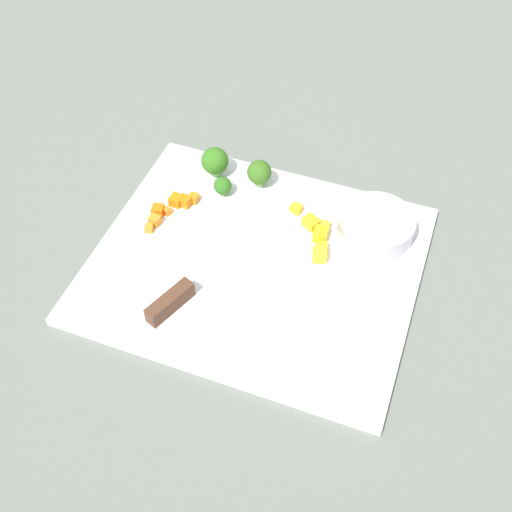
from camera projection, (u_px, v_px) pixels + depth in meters
name	position (u px, v px, depth m)	size (l,w,h in m)	color
ground_plane	(256.00, 266.00, 0.85)	(4.00, 4.00, 0.00)	slate
cutting_board	(256.00, 264.00, 0.85)	(0.43, 0.36, 0.01)	white
prep_bowl	(376.00, 226.00, 0.86)	(0.11, 0.11, 0.03)	#B8B7BF
chef_knife	(196.00, 282.00, 0.81)	(0.12, 0.27, 0.02)	silver
carrot_dice_0	(158.00, 210.00, 0.90)	(0.02, 0.02, 0.01)	orange
carrot_dice_1	(167.00, 211.00, 0.90)	(0.01, 0.01, 0.01)	orange
carrot_dice_2	(185.00, 201.00, 0.91)	(0.02, 0.02, 0.01)	orange
carrot_dice_3	(150.00, 226.00, 0.88)	(0.01, 0.01, 0.01)	orange
carrot_dice_4	(155.00, 220.00, 0.88)	(0.01, 0.01, 0.01)	orange
carrot_dice_5	(194.00, 198.00, 0.91)	(0.01, 0.01, 0.01)	orange
carrot_dice_6	(176.00, 200.00, 0.91)	(0.02, 0.02, 0.01)	orange
pepper_dice_0	(321.00, 234.00, 0.86)	(0.02, 0.02, 0.02)	yellow
pepper_dice_1	(311.00, 223.00, 0.88)	(0.02, 0.02, 0.01)	yellow
pepper_dice_2	(296.00, 209.00, 0.90)	(0.02, 0.01, 0.01)	yellow
pepper_dice_3	(322.00, 248.00, 0.85)	(0.01, 0.01, 0.01)	yellow
pepper_dice_4	(320.00, 255.00, 0.84)	(0.02, 0.02, 0.02)	yellow
pepper_dice_5	(325.00, 226.00, 0.88)	(0.01, 0.01, 0.01)	yellow
broccoli_floret_0	(223.00, 186.00, 0.91)	(0.03, 0.03, 0.03)	#98BE56
broccoli_floret_1	(259.00, 173.00, 0.92)	(0.04, 0.04, 0.04)	#8CBF6D
broccoli_floret_2	(215.00, 161.00, 0.93)	(0.04, 0.04, 0.05)	#84B364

